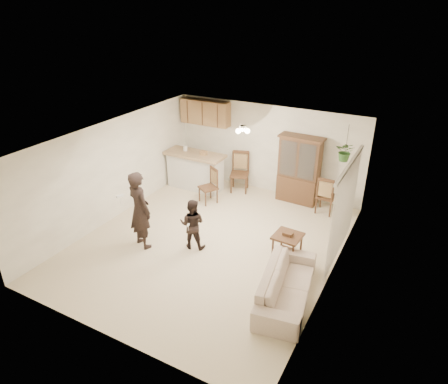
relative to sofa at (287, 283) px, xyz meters
The scene contains 23 objects.
floor 2.44m from the sofa, 156.20° to the left, with size 6.50×6.50×0.00m, color beige.
ceiling 3.22m from the sofa, 156.20° to the left, with size 5.50×6.50×0.02m, color white.
wall_back 4.85m from the sofa, 117.57° to the left, with size 5.50×0.02×2.50m, color white.
wall_front 3.29m from the sofa, 134.08° to the right, with size 5.50×0.02×2.50m, color white.
wall_left 5.13m from the sofa, 168.89° to the left, with size 0.02×6.50×2.50m, color white.
wall_right 1.42m from the sofa, 60.75° to the left, with size 0.02×6.50×2.50m, color white.
breakfast_bar 5.24m from the sofa, 140.67° to the left, with size 1.60×0.55×1.00m, color silver.
bar_top 5.29m from the sofa, 140.67° to the left, with size 1.75×0.70×0.08m, color #9F845F.
upper_cabinets 6.02m from the sofa, 135.44° to the left, with size 1.50×0.34×0.70m, color brown.
vertical_blinds 2.07m from the sofa, 74.91° to the left, with size 0.06×2.30×2.10m, color beige, non-canonical shape.
ceiling_fixture 3.59m from the sofa, 132.70° to the left, with size 0.36×0.36×0.20m, color #FFE9BF, non-canonical shape.
hanging_plant 3.69m from the sofa, 88.39° to the left, with size 0.43×0.37×0.48m, color #224F1F.
plant_cord 3.83m from the sofa, 88.39° to the left, with size 0.01×0.01×0.65m, color #29241E.
sofa is the anchor object (origin of this frame).
adult 3.54m from the sofa, behind, with size 0.66×0.43×1.80m, color black.
child 2.56m from the sofa, 165.28° to the left, with size 0.66×0.51×1.35m, color black.
china_hutch 4.14m from the sofa, 106.26° to the left, with size 1.20×0.50×1.86m.
side_table 1.24m from the sofa, 110.01° to the left, with size 0.60×0.60×0.69m.
chair_bar 4.72m from the sofa, 126.96° to the left, with size 0.65×0.65×1.16m.
chair_hutch_left 4.24m from the sofa, 140.34° to the left, with size 0.59×0.59×0.98m.
chair_hutch_right 3.68m from the sofa, 94.37° to the left, with size 0.48×0.48×1.03m.
controller_adult 3.79m from the sofa, behind, with size 0.05×0.16×0.05m, color white.
controller_child 2.44m from the sofa, behind, with size 0.03×0.10×0.03m, color white.
Camera 1 is at (3.97, -6.68, 5.07)m, focal length 32.00 mm.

